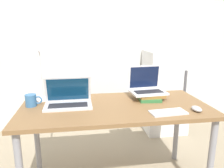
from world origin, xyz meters
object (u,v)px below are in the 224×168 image
object	(u,v)px
wireless_keyboard	(168,112)
mouse	(197,109)
book_stack	(149,96)
mug	(31,100)
desk_lamp	(46,51)
laptop_on_books	(147,87)
mini_fridge	(165,92)
laptop_left	(68,100)

from	to	relation	value
wireless_keyboard	mouse	distance (m)	0.23
book_stack	mug	bearing A→B (deg)	-177.03
mouse	desk_lamp	size ratio (longest dim) A/B	0.19
laptop_on_books	mini_fridge	distance (m)	1.04
mouse	mini_fridge	distance (m)	1.27
laptop_left	wireless_keyboard	world-z (taller)	laptop_left
laptop_left	book_stack	bearing A→B (deg)	6.60
book_stack	mouse	world-z (taller)	book_stack
laptop_on_books	mini_fridge	world-z (taller)	mini_fridge
mini_fridge	laptop_left	bearing A→B (deg)	-141.86
laptop_on_books	desk_lamp	distance (m)	0.92
laptop_on_books	mouse	bearing A→B (deg)	-54.58
book_stack	desk_lamp	size ratio (longest dim) A/B	0.48
mouse	desk_lamp	xyz separation A→B (m)	(-1.13, 0.43, 0.41)
laptop_on_books	desk_lamp	world-z (taller)	desk_lamp
book_stack	mouse	size ratio (longest dim) A/B	2.59
book_stack	mouse	xyz separation A→B (m)	(0.26, -0.35, -0.01)
desk_lamp	book_stack	bearing A→B (deg)	-4.98
book_stack	wireless_keyboard	bearing A→B (deg)	-85.41
wireless_keyboard	mini_fridge	bearing A→B (deg)	68.76
laptop_left	laptop_on_books	size ratio (longest dim) A/B	1.17
book_stack	wireless_keyboard	size ratio (longest dim) A/B	1.01
wireless_keyboard	mug	xyz separation A→B (m)	(-1.03, 0.31, 0.04)
mug	mini_fridge	bearing A→B (deg)	31.53
mug	book_stack	bearing A→B (deg)	2.97
laptop_left	mini_fridge	bearing A→B (deg)	38.14
mouse	mug	bearing A→B (deg)	166.42
laptop_left	mug	world-z (taller)	laptop_left
desk_lamp	mouse	bearing A→B (deg)	-20.86
mug	mini_fridge	distance (m)	1.78
book_stack	laptop_on_books	bearing A→B (deg)	117.34
book_stack	desk_lamp	distance (m)	0.96
laptop_left	book_stack	xyz separation A→B (m)	(0.71, 0.08, -0.02)
mouse	mug	distance (m)	1.29
laptop_left	laptop_on_books	world-z (taller)	laptop_on_books
laptop_left	wireless_keyboard	distance (m)	0.79
book_stack	laptop_on_books	xyz separation A→B (m)	(-0.02, 0.03, 0.07)
mini_fridge	mouse	bearing A→B (deg)	-101.57
wireless_keyboard	mug	size ratio (longest dim) A/B	2.09
book_stack	laptop_on_books	distance (m)	0.08
mouse	mini_fridge	world-z (taller)	mini_fridge
mug	desk_lamp	size ratio (longest dim) A/B	0.23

